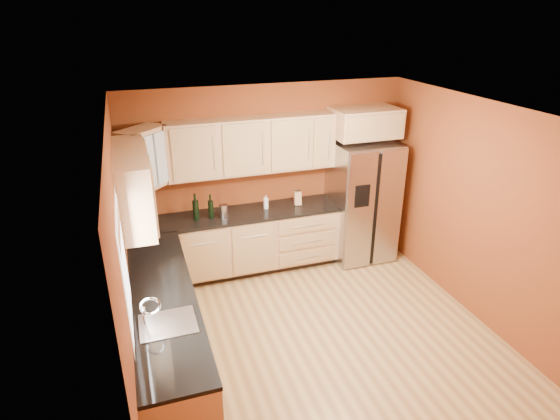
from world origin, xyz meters
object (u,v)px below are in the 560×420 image
Objects in this scene: soap_dispenser at (266,202)px; wine_bottle_a at (196,207)px; knife_block at (298,198)px; refrigerator at (362,201)px; canister_left at (137,220)px.

wine_bottle_a is at bearing -176.31° from soap_dispenser.
knife_block is (1.46, 0.06, -0.09)m from wine_bottle_a.
soap_dispenser is at bearing 175.64° from refrigerator.
knife_block is at bearing -0.77° from soap_dispenser.
soap_dispenser is at bearing 1.18° from canister_left.
knife_block is 0.99× the size of soap_dispenser.
knife_block reaches higher than canister_left.
wine_bottle_a is 1.90× the size of soap_dispenser.
wine_bottle_a reaches higher than canister_left.
soap_dispenser is (-0.47, 0.01, 0.00)m from knife_block.
wine_bottle_a is at bearing -168.01° from knife_block.
wine_bottle_a is at bearing 178.91° from refrigerator.
refrigerator is at bearing -4.36° from soap_dispenser.
soap_dispenser is at bearing -171.03° from knife_block.
wine_bottle_a is (-2.44, 0.05, 0.21)m from refrigerator.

